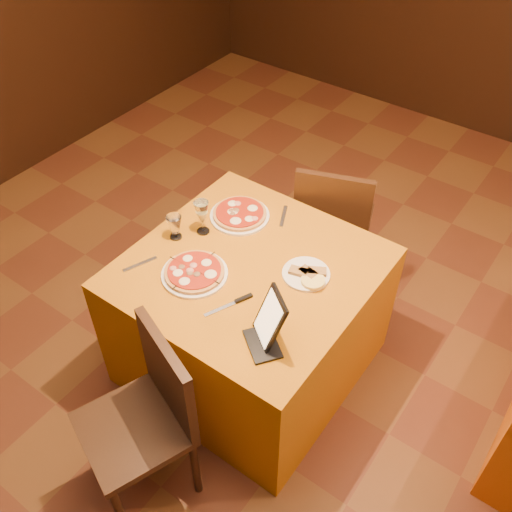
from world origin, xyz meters
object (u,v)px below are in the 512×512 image
Objects in this scene: chair_main_near at (133,429)px; pizza_far at (240,215)px; wine_glass at (202,217)px; water_glass at (175,227)px; main_table at (250,318)px; chair_main_far at (334,221)px; tablet at (270,318)px; pizza_near at (195,273)px.

pizza_far is at bearing 124.31° from chair_main_near.
chair_main_near is 4.79× the size of wine_glass.
pizza_far is at bearing 62.63° from water_glass.
wine_glass is at bearing 131.63° from chair_main_near.
pizza_far is (-0.26, 0.26, 0.39)m from main_table.
pizza_far is (-0.26, -0.58, 0.31)m from chair_main_far.
water_glass is 0.53× the size of tablet.
chair_main_near is 1.03m from wine_glass.
main_table is 0.58m from wine_glass.
pizza_far is 0.23m from wine_glass.
chair_main_far is at bearing 64.77° from water_glass.
chair_main_near is 2.94× the size of pizza_near.
tablet reaches higher than chair_main_far.
chair_main_far is at bearing 66.64° from wine_glass.
chair_main_far reaches higher than main_table.
wine_glass reaches higher than chair_main_far.
chair_main_near is at bearing -69.44° from wine_glass.
chair_main_near is 0.75m from tablet.
pizza_near is at bearing -131.18° from main_table.
water_glass reaches higher than main_table.
wine_glass is at bearing 169.57° from main_table.
tablet is (0.49, -0.09, 0.10)m from pizza_near.
pizza_far is (-0.26, 1.09, 0.31)m from chair_main_near.
tablet is at bearing -10.81° from pizza_near.
pizza_near reaches higher than main_table.
pizza_near is 0.47m from pizza_far.
chair_main_far is 1.09m from pizza_near.
tablet is (0.57, -0.55, 0.10)m from pizza_far.
water_glass is (-0.42, -0.05, 0.44)m from main_table.
water_glass reaches higher than pizza_near.
chair_main_far is at bearing 80.56° from pizza_near.
wine_glass is (-0.34, 0.06, 0.47)m from main_table.
chair_main_near is (0.00, -0.83, 0.08)m from main_table.
chair_main_far is 3.73× the size of tablet.
wine_glass reaches higher than pizza_near.
water_glass is at bearing -173.20° from main_table.
main_table is 0.84m from chair_main_far.
water_glass is at bearing 139.21° from chair_main_near.
chair_main_far is (0.00, 0.84, 0.08)m from main_table.
chair_main_near is 1.00× the size of chair_main_far.
chair_main_far is 1.24m from tablet.
main_table is 0.61m from water_glass.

